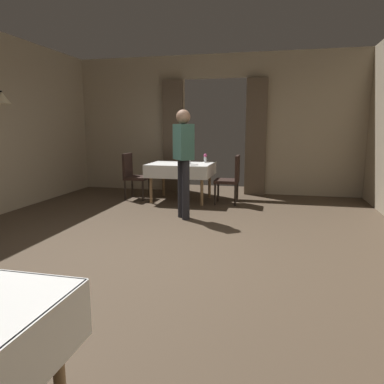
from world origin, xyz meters
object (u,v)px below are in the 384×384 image
at_px(chair_mid_right, 231,177).
at_px(person_waiter_by_doorway, 183,155).
at_px(plate_mid_c, 192,165).
at_px(flower_vase_mid, 205,158).
at_px(glass_mid_b, 189,161).
at_px(dining_table_mid, 181,168).
at_px(chair_mid_left, 133,174).

xyz_separation_m(chair_mid_right, person_waiter_by_doorway, (-0.60, -1.30, 0.51)).
height_order(chair_mid_right, plate_mid_c, chair_mid_right).
bearing_deg(plate_mid_c, flower_vase_mid, 74.93).
bearing_deg(plate_mid_c, glass_mid_b, 117.74).
height_order(flower_vase_mid, plate_mid_c, flower_vase_mid).
distance_m(dining_table_mid, person_waiter_by_doorway, 1.49).
bearing_deg(chair_mid_right, glass_mid_b, 175.00).
relative_size(chair_mid_left, person_waiter_by_doorway, 0.54).
height_order(chair_mid_left, plate_mid_c, chair_mid_left).
distance_m(dining_table_mid, plate_mid_c, 0.40).
distance_m(plate_mid_c, person_waiter_by_doorway, 1.15).
bearing_deg(glass_mid_b, chair_mid_left, -178.45).
height_order(glass_mid_b, plate_mid_c, glass_mid_b).
bearing_deg(flower_vase_mid, chair_mid_right, -32.39).
distance_m(chair_mid_right, flower_vase_mid, 0.75).
distance_m(dining_table_mid, chair_mid_left, 1.01).
bearing_deg(person_waiter_by_doorway, flower_vase_mid, 88.93).
relative_size(dining_table_mid, plate_mid_c, 5.47).
bearing_deg(glass_mid_b, person_waiter_by_doorway, -79.74).
height_order(dining_table_mid, glass_mid_b, glass_mid_b).
bearing_deg(chair_mid_right, flower_vase_mid, 147.61).
bearing_deg(glass_mid_b, flower_vase_mid, 45.81).
relative_size(chair_mid_right, chair_mid_left, 1.00).
xyz_separation_m(chair_mid_right, plate_mid_c, (-0.72, -0.18, 0.24)).
bearing_deg(chair_mid_left, flower_vase_mid, 12.51).
xyz_separation_m(dining_table_mid, plate_mid_c, (0.29, -0.27, 0.10)).
height_order(chair_mid_left, glass_mid_b, chair_mid_left).
height_order(dining_table_mid, person_waiter_by_doorway, person_waiter_by_doorway).
height_order(flower_vase_mid, person_waiter_by_doorway, person_waiter_by_doorway).
relative_size(flower_vase_mid, person_waiter_by_doorway, 0.10).
height_order(dining_table_mid, plate_mid_c, plate_mid_c).
distance_m(flower_vase_mid, person_waiter_by_doorway, 1.67).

